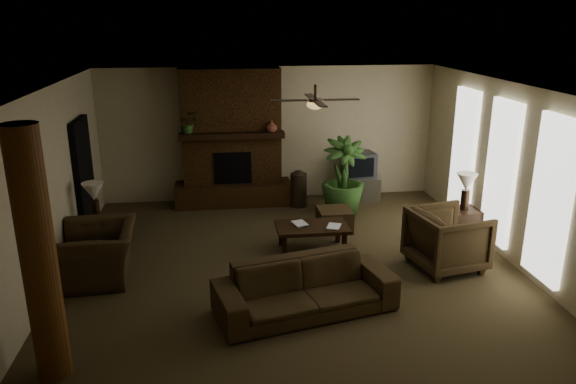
{
  "coord_description": "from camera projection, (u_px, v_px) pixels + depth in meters",
  "views": [
    {
      "loc": [
        -1.06,
        -7.86,
        3.77
      ],
      "look_at": [
        0.0,
        0.4,
        1.1
      ],
      "focal_mm": 34.25,
      "sensor_mm": 36.0,
      "label": 1
    }
  ],
  "objects": [
    {
      "name": "room_shell",
      "position": [
        291.0,
        181.0,
        8.27
      ],
      "size": [
        7.0,
        7.0,
        7.0
      ],
      "color": "#4C3F26",
      "rests_on": "ground"
    },
    {
      "name": "fireplace",
      "position": [
        232.0,
        149.0,
        11.29
      ],
      "size": [
        2.4,
        0.7,
        2.8
      ],
      "color": "#4C2F14",
      "rests_on": "ground"
    },
    {
      "name": "windows",
      "position": [
        500.0,
        173.0,
        8.89
      ],
      "size": [
        0.08,
        3.65,
        2.35
      ],
      "color": "white",
      "rests_on": "ground"
    },
    {
      "name": "log_column",
      "position": [
        39.0,
        258.0,
        5.65
      ],
      "size": [
        0.36,
        0.36,
        2.8
      ],
      "primitive_type": "cylinder",
      "color": "brown",
      "rests_on": "ground"
    },
    {
      "name": "doorway",
      "position": [
        84.0,
        178.0,
        9.66
      ],
      "size": [
        0.1,
        1.0,
        2.1
      ],
      "primitive_type": "cube",
      "color": "black",
      "rests_on": "ground"
    },
    {
      "name": "ceiling_fan",
      "position": [
        315.0,
        103.0,
        8.26
      ],
      "size": [
        1.35,
        1.35,
        0.37
      ],
      "color": "black",
      "rests_on": "ceiling"
    },
    {
      "name": "sofa",
      "position": [
        305.0,
        280.0,
        7.22
      ],
      "size": [
        2.46,
        1.22,
        0.92
      ],
      "primitive_type": "imported",
      "rotation": [
        0.0,
        0.0,
        0.24
      ],
      "color": "#3E301A",
      "rests_on": "ground"
    },
    {
      "name": "armchair_left",
      "position": [
        98.0,
        245.0,
        8.14
      ],
      "size": [
        0.88,
        1.29,
        1.08
      ],
      "primitive_type": "imported",
      "rotation": [
        0.0,
        0.0,
        -1.5
      ],
      "color": "#3E301A",
      "rests_on": "ground"
    },
    {
      "name": "armchair_right",
      "position": [
        448.0,
        237.0,
        8.48
      ],
      "size": [
        1.13,
        1.18,
        1.04
      ],
      "primitive_type": "imported",
      "rotation": [
        0.0,
        0.0,
        1.77
      ],
      "color": "#3E301A",
      "rests_on": "ground"
    },
    {
      "name": "coffee_table",
      "position": [
        312.0,
        229.0,
        9.2
      ],
      "size": [
        1.2,
        0.7,
        0.43
      ],
      "color": "black",
      "rests_on": "ground"
    },
    {
      "name": "ottoman",
      "position": [
        334.0,
        219.0,
        10.11
      ],
      "size": [
        0.61,
        0.61,
        0.4
      ],
      "primitive_type": "cube",
      "rotation": [
        0.0,
        0.0,
        0.01
      ],
      "color": "#3E301A",
      "rests_on": "ground"
    },
    {
      "name": "tv_stand",
      "position": [
        361.0,
        187.0,
        11.83
      ],
      "size": [
        0.94,
        0.68,
        0.5
      ],
      "primitive_type": "cube",
      "rotation": [
        0.0,
        0.0,
        -0.24
      ],
      "color": "#B6B6B8",
      "rests_on": "ground"
    },
    {
      "name": "tv",
      "position": [
        359.0,
        165.0,
        11.66
      ],
      "size": [
        0.7,
        0.6,
        0.52
      ],
      "color": "#38383B",
      "rests_on": "tv_stand"
    },
    {
      "name": "floor_vase",
      "position": [
        299.0,
        186.0,
        11.31
      ],
      "size": [
        0.34,
        0.34,
        0.77
      ],
      "color": "#31261B",
      "rests_on": "ground"
    },
    {
      "name": "floor_plant",
      "position": [
        343.0,
        193.0,
        10.88
      ],
      "size": [
        1.03,
        1.62,
        0.86
      ],
      "primitive_type": "imported",
      "rotation": [
        0.0,
        0.0,
        0.12
      ],
      "color": "#325823",
      "rests_on": "ground"
    },
    {
      "name": "side_table_left",
      "position": [
        99.0,
        236.0,
        9.15
      ],
      "size": [
        0.54,
        0.54,
        0.55
      ],
      "primitive_type": "cube",
      "rotation": [
        0.0,
        0.0,
        0.09
      ],
      "color": "black",
      "rests_on": "ground"
    },
    {
      "name": "lamp_left",
      "position": [
        94.0,
        194.0,
        8.94
      ],
      "size": [
        0.45,
        0.45,
        0.65
      ],
      "color": "black",
      "rests_on": "side_table_left"
    },
    {
      "name": "side_table_right",
      "position": [
        462.0,
        224.0,
        9.68
      ],
      "size": [
        0.53,
        0.53,
        0.55
      ],
      "primitive_type": "cube",
      "rotation": [
        0.0,
        0.0,
        0.07
      ],
      "color": "black",
      "rests_on": "ground"
    },
    {
      "name": "lamp_right",
      "position": [
        466.0,
        185.0,
        9.47
      ],
      "size": [
        0.37,
        0.37,
        0.65
      ],
      "color": "black",
      "rests_on": "side_table_right"
    },
    {
      "name": "mantel_plant",
      "position": [
        188.0,
        125.0,
        10.83
      ],
      "size": [
        0.48,
        0.51,
        0.33
      ],
      "primitive_type": "imported",
      "rotation": [
        0.0,
        0.0,
        0.3
      ],
      "color": "#325823",
      "rests_on": "fireplace"
    },
    {
      "name": "mantel_vase",
      "position": [
        272.0,
        127.0,
        10.95
      ],
      "size": [
        0.28,
        0.29,
        0.22
      ],
      "primitive_type": "imported",
      "rotation": [
        0.0,
        0.0,
        0.34
      ],
      "color": "brown",
      "rests_on": "fireplace"
    },
    {
      "name": "book_a",
      "position": [
        294.0,
        217.0,
        9.15
      ],
      "size": [
        0.22,
        0.08,
        0.29
      ],
      "primitive_type": "imported",
      "rotation": [
        0.0,
        0.0,
        0.27
      ],
      "color": "#999999",
      "rests_on": "coffee_table"
    },
    {
      "name": "book_b",
      "position": [
        328.0,
        218.0,
        9.1
      ],
      "size": [
        0.21,
        0.1,
        0.29
      ],
      "primitive_type": "imported",
      "rotation": [
        0.0,
        0.0,
        -0.39
      ],
      "color": "#999999",
      "rests_on": "coffee_table"
    }
  ]
}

